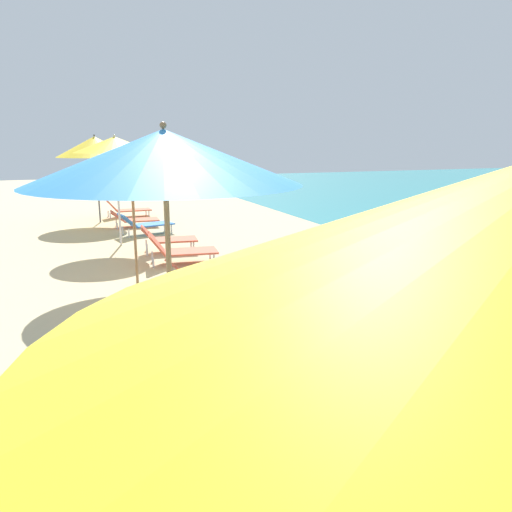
{
  "coord_description": "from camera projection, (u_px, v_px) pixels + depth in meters",
  "views": [
    {
      "loc": [
        -0.95,
        3.41,
        2.52
      ],
      "look_at": [
        1.44,
        9.57,
        0.96
      ],
      "focal_mm": 34.08,
      "sensor_mm": 36.0,
      "label": 1
    }
  ],
  "objects": [
    {
      "name": "lounger_fourth_inland",
      "position": [
        212.0,
        275.0,
        8.15
      ],
      "size": [
        1.55,
        0.72,
        0.64
      ],
      "rotation": [
        0.0,
        0.0,
        0.1
      ],
      "color": "#D8593F",
      "rests_on": "ground"
    },
    {
      "name": "umbrella_fourth",
      "position": [
        131.0,
        163.0,
        8.41
      ],
      "size": [
        2.52,
        2.52,
        2.48
      ],
      "color": "olive",
      "rests_on": "ground"
    },
    {
      "name": "lounger_fifth_shoreside",
      "position": [
        145.0,
        223.0,
        13.48
      ],
      "size": [
        1.56,
        0.91,
        0.63
      ],
      "rotation": [
        0.0,
        0.0,
        0.22
      ],
      "color": "blue",
      "rests_on": "ground"
    },
    {
      "name": "umbrella_third",
      "position": [
        164.0,
        157.0,
        4.2
      ],
      "size": [
        2.4,
        2.4,
        2.69
      ],
      "color": "olive",
      "rests_on": "ground"
    },
    {
      "name": "lounger_farthest_shoreside",
      "position": [
        127.0,
        209.0,
        16.67
      ],
      "size": [
        1.52,
        0.67,
        0.63
      ],
      "rotation": [
        0.0,
        0.0,
        0.05
      ],
      "color": "#D8593F",
      "rests_on": "ground"
    },
    {
      "name": "lounger_third_shoreside",
      "position": [
        220.0,
        321.0,
        6.14
      ],
      "size": [
        1.6,
        0.86,
        0.59
      ],
      "rotation": [
        0.0,
        0.0,
        0.17
      ],
      "color": "#D8593F",
      "rests_on": "ground"
    },
    {
      "name": "lounger_fourth_shoreside",
      "position": [
        181.0,
        249.0,
        10.26
      ],
      "size": [
        1.49,
        0.85,
        0.67
      ],
      "rotation": [
        0.0,
        0.0,
        -0.13
      ],
      "color": "#D8593F",
      "rests_on": "ground"
    },
    {
      "name": "lounger_farthest_inland",
      "position": [
        134.0,
        219.0,
        14.72
      ],
      "size": [
        1.43,
        0.76,
        0.5
      ],
      "rotation": [
        0.0,
        0.0,
        -0.05
      ],
      "color": "#D8593F",
      "rests_on": "ground"
    },
    {
      "name": "umbrella_farthest",
      "position": [
        95.0,
        147.0,
        15.04
      ],
      "size": [
        2.35,
        2.35,
        2.75
      ],
      "color": "#4C4C51",
      "rests_on": "ground"
    },
    {
      "name": "lounger_fifth_inland",
      "position": [
        168.0,
        238.0,
        11.32
      ],
      "size": [
        1.34,
        0.81,
        0.63
      ],
      "rotation": [
        0.0,
        0.0,
        -0.13
      ],
      "color": "#D8593F",
      "rests_on": "ground"
    },
    {
      "name": "umbrella_fifth",
      "position": [
        115.0,
        145.0,
        11.61
      ],
      "size": [
        1.95,
        1.95,
        2.7
      ],
      "color": "silver",
      "rests_on": "ground"
    }
  ]
}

